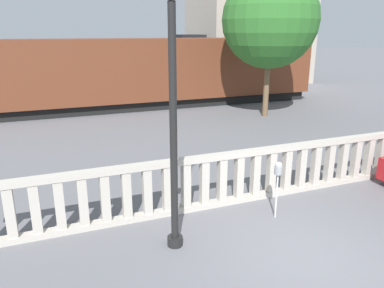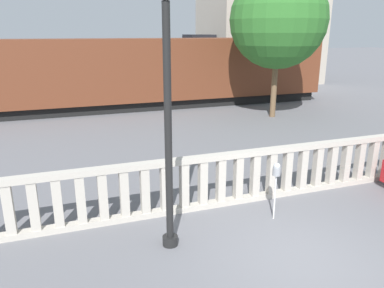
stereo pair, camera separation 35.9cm
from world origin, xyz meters
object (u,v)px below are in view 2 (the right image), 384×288
at_px(parking_meter, 276,174).
at_px(train_far, 59,67).
at_px(train_near, 150,72).
at_px(tree_left, 278,20).
at_px(lamppost, 167,90).

xyz_separation_m(parking_meter, train_far, (-4.41, 22.24, 0.66)).
height_order(train_near, train_far, train_near).
bearing_deg(train_far, tree_left, -50.57).
bearing_deg(train_far, parking_meter, -78.80).
relative_size(lamppost, tree_left, 0.72).
relative_size(train_near, train_far, 0.83).
bearing_deg(tree_left, lamppost, -130.35).
distance_m(train_far, tree_left, 16.46).
height_order(train_far, tree_left, tree_left).
xyz_separation_m(lamppost, train_far, (-1.76, 22.51, -1.43)).
xyz_separation_m(train_near, train_far, (-4.89, 7.84, -0.24)).
bearing_deg(train_near, parking_meter, -91.94).
xyz_separation_m(train_far, tree_left, (10.27, -12.49, 3.02)).
xyz_separation_m(train_near, tree_left, (5.38, -4.66, 2.78)).
bearing_deg(tree_left, parking_meter, -121.05).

